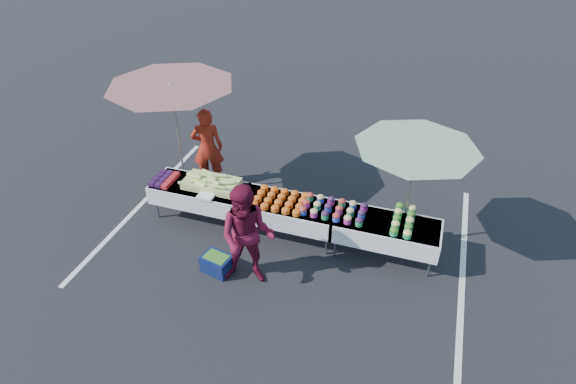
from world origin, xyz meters
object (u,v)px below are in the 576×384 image
(table_left, at_px, (200,193))
(storage_bin, at_px, (217,263))
(table_right, at_px, (386,230))
(umbrella_left, at_px, (172,95))
(table_center, at_px, (288,210))
(customer, at_px, (247,237))
(umbrella_right, at_px, (415,156))
(vendor, at_px, (208,148))

(table_left, xyz_separation_m, storage_bin, (0.93, -1.29, -0.42))
(storage_bin, bearing_deg, table_right, 37.69)
(table_left, xyz_separation_m, umbrella_left, (-0.70, 0.63, 1.66))
(table_center, distance_m, storage_bin, 1.61)
(table_left, relative_size, customer, 0.99)
(umbrella_left, bearing_deg, storage_bin, -49.73)
(table_center, relative_size, customer, 0.99)
(umbrella_right, bearing_deg, vendor, 169.90)
(vendor, xyz_separation_m, storage_bin, (1.30, -2.44, -0.72))
(table_center, height_order, table_right, same)
(vendor, distance_m, customer, 3.10)
(table_center, bearing_deg, umbrella_left, 165.76)
(customer, bearing_deg, table_right, 20.27)
(table_center, xyz_separation_m, umbrella_right, (2.06, 0.40, 1.33))
(table_right, xyz_separation_m, customer, (-2.06, -1.30, 0.36))
(vendor, bearing_deg, table_right, 141.01)
(table_center, height_order, customer, customer)
(table_left, xyz_separation_m, umbrella_right, (3.86, 0.40, 1.33))
(vendor, bearing_deg, customer, 105.08)
(umbrella_left, relative_size, storage_bin, 4.46)
(table_right, height_order, vendor, vendor)
(table_left, relative_size, table_center, 1.00)
(storage_bin, bearing_deg, table_center, 67.94)
(storage_bin, bearing_deg, table_left, 137.68)
(table_right, bearing_deg, vendor, 163.78)
(table_left, xyz_separation_m, table_right, (3.60, 0.00, 0.00))
(vendor, bearing_deg, table_center, 129.18)
(table_left, bearing_deg, table_center, 0.00)
(table_center, xyz_separation_m, table_right, (1.80, 0.00, 0.00))
(customer, xyz_separation_m, umbrella_right, (2.32, 1.70, 0.97))
(customer, distance_m, storage_bin, 0.98)
(table_right, distance_m, storage_bin, 2.99)
(vendor, bearing_deg, umbrella_right, 147.12)
(customer, relative_size, umbrella_right, 0.89)
(umbrella_left, bearing_deg, table_center, -14.24)
(table_left, bearing_deg, customer, -40.12)
(table_center, relative_size, vendor, 1.05)
(table_center, bearing_deg, umbrella_right, 10.98)
(storage_bin, bearing_deg, vendor, 129.81)
(table_center, height_order, vendor, vendor)
(table_left, xyz_separation_m, customer, (1.54, -1.30, 0.36))
(umbrella_left, bearing_deg, customer, -40.78)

